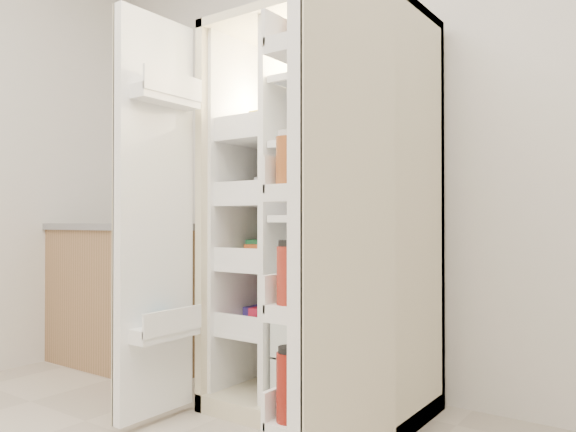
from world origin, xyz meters
The scene contains 5 objects.
wall_back centered at (0.00, 2.00, 1.35)m, with size 4.00×0.02×2.70m, color silver.
refrigerator centered at (-0.11, 1.65, 0.74)m, with size 0.92×0.70×1.80m.
freezer_door centered at (-0.62, 1.05, 0.89)m, with size 0.15×0.40×1.72m.
fridge_door centered at (0.36, 0.96, 0.87)m, with size 0.17×0.58×1.72m.
kitchen_counter centered at (-1.55, 1.65, 0.43)m, with size 1.18×0.63×0.86m.
Camera 1 is at (1.21, -0.53, 0.86)m, focal length 34.00 mm.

